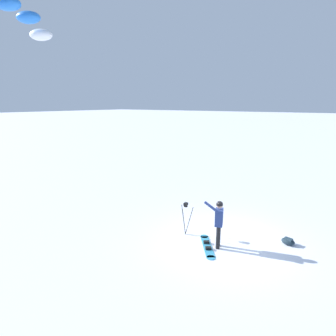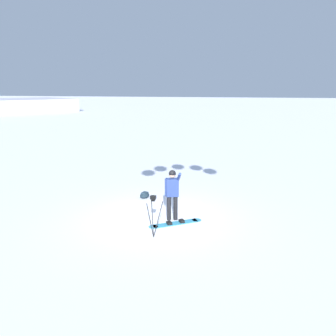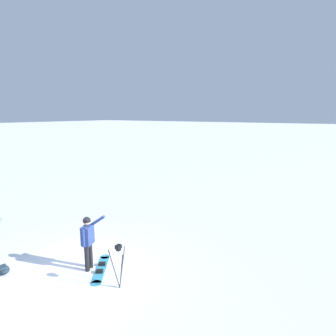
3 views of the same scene
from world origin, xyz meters
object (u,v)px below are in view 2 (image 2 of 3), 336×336
(snowboarder, at_px, (172,190))
(snowboard, at_px, (175,223))
(camera_tripod, at_px, (153,207))
(gear_bag_large, at_px, (145,195))

(snowboarder, xyz_separation_m, snowboard, (0.31, 0.18, -1.02))
(snowboard, distance_m, camera_tripod, 1.52)
(snowboard, relative_size, camera_tripod, 1.19)
(snowboarder, relative_size, snowboard, 1.13)
(snowboard, bearing_deg, camera_tripod, -18.79)
(snowboard, bearing_deg, gear_bag_large, -141.90)
(snowboarder, bearing_deg, camera_tripod, -8.13)
(snowboarder, distance_m, gear_bag_large, 2.73)
(snowboard, height_order, camera_tripod, camera_tripod)
(snowboard, distance_m, gear_bag_large, 2.92)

